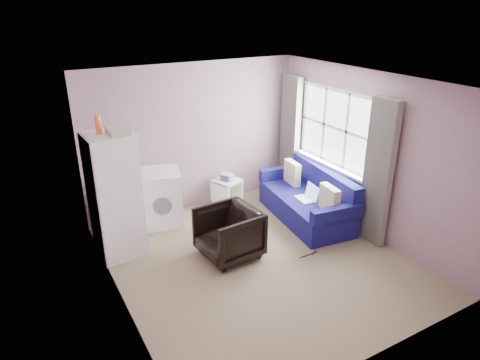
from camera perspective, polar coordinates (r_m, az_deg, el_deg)
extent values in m
cube|color=#8A785A|center=(6.18, 2.38, -10.66)|extent=(3.80, 4.20, 0.02)
cube|color=silver|center=(5.23, 2.84, 13.04)|extent=(3.80, 4.20, 0.02)
cube|color=gray|center=(7.35, -6.19, 5.70)|extent=(3.80, 0.02, 2.50)
cube|color=gray|center=(4.15, 18.40, -9.60)|extent=(3.80, 0.02, 2.50)
cube|color=gray|center=(4.93, -16.66, -4.03)|extent=(0.02, 4.20, 2.50)
cube|color=gray|center=(6.74, 16.54, 3.26)|extent=(0.02, 4.20, 2.50)
cube|color=white|center=(7.12, 12.66, 6.82)|extent=(0.01, 1.60, 1.20)
imported|color=black|center=(6.07, -1.51, -6.79)|extent=(0.78, 0.83, 0.80)
cube|color=white|center=(6.16, -16.37, -2.09)|extent=(0.65, 0.65, 1.80)
cube|color=slate|center=(6.34, -13.46, -3.36)|extent=(0.04, 0.57, 0.02)
cube|color=slate|center=(6.34, -14.54, 1.59)|extent=(0.02, 0.03, 0.51)
cube|color=white|center=(6.08, -13.83, 1.49)|extent=(0.03, 0.43, 0.62)
cylinder|color=orange|center=(5.85, -18.39, 7.03)|extent=(0.09, 0.09, 0.25)
cube|color=beige|center=(5.78, -15.93, 6.34)|extent=(0.28, 0.32, 0.09)
cube|color=white|center=(7.03, -10.47, -2.33)|extent=(0.79, 0.79, 0.91)
cube|color=slate|center=(6.85, -10.71, 0.79)|extent=(0.74, 0.72, 0.05)
cylinder|color=slate|center=(6.74, -10.31, -3.43)|extent=(0.29, 0.11, 0.30)
cube|color=white|center=(7.59, -1.76, -0.10)|extent=(0.54, 0.54, 0.04)
cube|color=white|center=(7.75, -1.73, -2.73)|extent=(0.54, 0.54, 0.04)
cube|color=white|center=(7.55, -2.68, -2.00)|extent=(0.19, 0.40, 0.46)
cube|color=white|center=(7.81, -0.84, -1.09)|extent=(0.19, 0.40, 0.46)
cube|color=#233A93|center=(7.58, -1.76, 0.12)|extent=(0.21, 0.24, 0.03)
cube|color=beige|center=(7.58, -1.71, 0.34)|extent=(0.22, 0.25, 0.03)
cube|color=#233A93|center=(7.56, -1.84, 0.50)|extent=(0.19, 0.24, 0.03)
cube|color=beige|center=(7.55, -1.70, 0.72)|extent=(0.22, 0.25, 0.03)
cube|color=navy|center=(7.25, 8.71, -3.62)|extent=(1.07, 1.91, 0.40)
cube|color=navy|center=(7.24, 11.21, -0.14)|extent=(0.40, 1.82, 0.44)
cube|color=navy|center=(6.47, 12.81, -4.38)|extent=(0.87, 0.25, 0.20)
cube|color=navy|center=(7.82, 5.59, 0.98)|extent=(0.87, 0.25, 0.20)
cube|color=#F5E9B9|center=(6.66, 11.83, -2.48)|extent=(0.17, 0.41, 0.40)
cube|color=#F5E9B9|center=(7.57, 6.98, 0.98)|extent=(0.17, 0.41, 0.40)
cube|color=white|center=(7.04, 8.66, -2.52)|extent=(0.27, 0.36, 0.02)
cube|color=silver|center=(7.05, 9.60, -1.51)|extent=(0.10, 0.34, 0.22)
cube|color=white|center=(7.27, 11.83, 1.99)|extent=(0.14, 1.70, 0.04)
cube|color=white|center=(7.29, 12.15, 2.27)|extent=(0.02, 1.68, 0.05)
cube|color=white|center=(7.11, 12.55, 6.80)|extent=(0.02, 1.68, 0.05)
cube|color=white|center=(6.98, 12.97, 11.54)|extent=(0.02, 1.68, 0.05)
cube|color=white|center=(6.57, 17.14, 5.00)|extent=(0.02, 0.05, 1.20)
cube|color=white|center=(6.92, 14.00, 6.24)|extent=(0.02, 0.05, 1.20)
cube|color=white|center=(7.30, 11.16, 7.33)|extent=(0.02, 0.05, 1.20)
cube|color=white|center=(7.70, 8.60, 8.30)|extent=(0.02, 0.05, 1.20)
cube|color=beige|center=(6.46, 17.94, 0.82)|extent=(0.12, 0.46, 2.18)
cube|color=beige|center=(7.97, 6.69, 5.91)|extent=(0.12, 0.46, 2.18)
cylinder|color=black|center=(6.48, 10.01, -9.11)|extent=(0.26, 0.19, 0.01)
cylinder|color=black|center=(6.34, 9.14, -9.82)|extent=(0.31, 0.01, 0.01)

